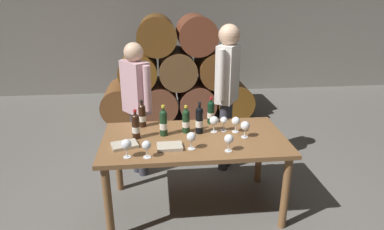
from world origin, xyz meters
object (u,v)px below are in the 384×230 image
object	(u,v)px
wine_bottle_3	(199,120)
wine_glass_2	(245,126)
taster_seated_left	(136,99)
leather_ledger	(170,146)
wine_glass_0	(229,139)
wine_glass_4	(214,121)
sommelier_presenting	(227,85)
wine_glass_3	(191,137)
dining_table	(194,146)
tasting_notebook	(125,145)
wine_bottle_2	(186,121)
wine_glass_5	(224,121)
wine_bottle_1	(211,112)
wine_bottle_0	(136,126)
wine_glass_1	(147,146)
wine_bottle_4	(142,115)
wine_bottle_5	(163,122)
wine_glass_7	(126,145)
wine_glass_6	(236,121)

from	to	relation	value
wine_bottle_3	wine_glass_2	world-z (taller)	wine_bottle_3
taster_seated_left	leather_ledger	bearing A→B (deg)	-70.35
wine_glass_0	wine_glass_4	size ratio (longest dim) A/B	0.96
wine_bottle_3	sommelier_presenting	size ratio (longest dim) A/B	0.18
wine_glass_3	wine_glass_4	world-z (taller)	wine_glass_4
dining_table	tasting_notebook	xyz separation A→B (m)	(-0.63, -0.12, 0.11)
wine_bottle_2	wine_glass_5	xyz separation A→B (m)	(0.37, -0.00, -0.02)
wine_glass_5	wine_bottle_1	bearing A→B (deg)	113.82
wine_bottle_0	wine_glass_1	xyz separation A→B (m)	(0.11, -0.39, -0.02)
wine_bottle_3	wine_bottle_2	bearing A→B (deg)	165.60
wine_glass_3	leather_ledger	size ratio (longest dim) A/B	0.71
wine_glass_5	sommelier_presenting	world-z (taller)	sommelier_presenting
dining_table	leather_ledger	size ratio (longest dim) A/B	7.73
wine_bottle_2	leather_ledger	world-z (taller)	wine_bottle_2
taster_seated_left	wine_bottle_4	bearing A→B (deg)	-79.28
dining_table	wine_bottle_2	xyz separation A→B (m)	(-0.06, 0.14, 0.21)
wine_bottle_5	wine_glass_0	xyz separation A→B (m)	(0.54, -0.39, -0.02)
wine_glass_0	wine_glass_7	bearing A→B (deg)	-178.45
wine_bottle_4	wine_glass_3	bearing A→B (deg)	-51.78
wine_glass_0	wine_bottle_1	bearing A→B (deg)	94.49
wine_glass_1	leather_ledger	size ratio (longest dim) A/B	0.68
wine_glass_5	sommelier_presenting	size ratio (longest dim) A/B	0.08
wine_glass_6	tasting_notebook	size ratio (longest dim) A/B	0.71
wine_glass_0	wine_glass_3	distance (m)	0.32
wine_glass_5	wine_glass_6	distance (m)	0.12
wine_bottle_2	wine_glass_0	size ratio (longest dim) A/B	1.75
sommelier_presenting	wine_bottle_2	bearing A→B (deg)	-130.31
wine_glass_5	tasting_notebook	distance (m)	0.97
wine_glass_6	wine_glass_0	bearing A→B (deg)	-111.08
wine_bottle_2	wine_glass_6	xyz separation A→B (m)	(0.47, -0.05, -0.01)
wine_bottle_1	wine_glass_2	xyz separation A→B (m)	(0.26, -0.38, -0.01)
wine_bottle_0	wine_glass_2	xyz separation A→B (m)	(1.00, -0.09, -0.01)
wine_bottle_3	wine_glass_1	bearing A→B (deg)	-137.29
wine_glass_1	wine_glass_7	bearing A→B (deg)	172.86
wine_bottle_4	wine_glass_1	world-z (taller)	wine_bottle_4
wine_bottle_1	wine_glass_1	world-z (taller)	wine_bottle_1
wine_bottle_2	wine_glass_3	world-z (taller)	wine_bottle_2
leather_ledger	wine_glass_0	bearing A→B (deg)	-14.36
wine_bottle_5	wine_glass_0	size ratio (longest dim) A/B	1.93
wine_bottle_0	wine_bottle_3	distance (m)	0.60
wine_bottle_0	wine_bottle_3	world-z (taller)	wine_bottle_3
wine_glass_0	wine_glass_7	world-z (taller)	wine_glass_7
wine_glass_6	wine_glass_7	world-z (taller)	wine_glass_7
wine_glass_3	wine_glass_5	xyz separation A→B (m)	(0.35, 0.36, -0.01)
wine_bottle_0	wine_bottle_5	distance (m)	0.26
wine_bottle_0	wine_glass_0	size ratio (longest dim) A/B	1.81
wine_bottle_4	sommelier_presenting	xyz separation A→B (m)	(0.94, 0.43, 0.16)
wine_glass_6	tasting_notebook	bearing A→B (deg)	-168.61
dining_table	wine_glass_7	world-z (taller)	wine_glass_7
dining_table	wine_bottle_0	size ratio (longest dim) A/B	6.06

